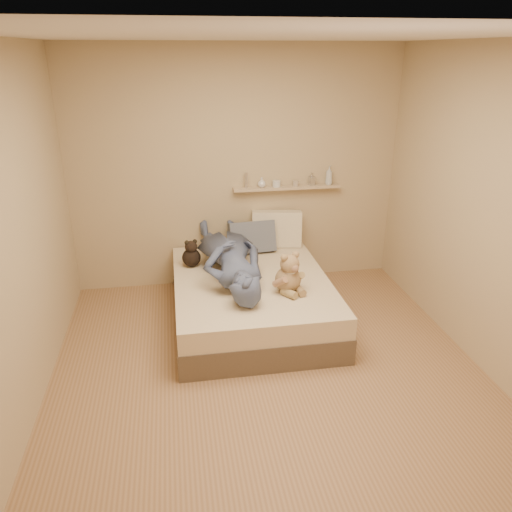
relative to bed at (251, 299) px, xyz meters
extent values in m
plane|color=#99744F|center=(0.00, -0.93, -0.22)|extent=(3.80, 3.80, 0.00)
plane|color=silver|center=(0.00, -0.93, 2.38)|extent=(3.80, 3.80, 0.00)
plane|color=tan|center=(0.00, 0.97, 1.08)|extent=(3.60, 0.00, 3.60)
plane|color=tan|center=(0.00, -2.83, 1.08)|extent=(3.60, 0.00, 3.60)
plane|color=tan|center=(-1.80, -0.93, 1.08)|extent=(0.00, 3.80, 3.80)
plane|color=tan|center=(1.80, -0.93, 1.08)|extent=(0.00, 3.80, 3.80)
cube|color=brown|center=(0.00, 0.00, -0.10)|extent=(1.50, 1.90, 0.25)
cube|color=beige|center=(0.00, 0.00, 0.13)|extent=(1.48, 1.88, 0.20)
cube|color=silver|center=(-0.13, -0.49, 0.37)|extent=(0.18, 0.12, 0.06)
cube|color=black|center=(-0.12, -0.50, 0.38)|extent=(0.09, 0.07, 0.03)
sphere|color=#927650|center=(0.29, -0.33, 0.35)|extent=(0.24, 0.24, 0.24)
sphere|color=tan|center=(0.30, -0.35, 0.51)|extent=(0.18, 0.18, 0.18)
sphere|color=tan|center=(0.24, -0.38, 0.59)|extent=(0.07, 0.07, 0.07)
sphere|color=#A6835B|center=(0.35, -0.33, 0.59)|extent=(0.07, 0.07, 0.07)
sphere|color=#8B654C|center=(0.33, -0.43, 0.49)|extent=(0.07, 0.07, 0.07)
cylinder|color=#A27656|center=(0.20, -0.40, 0.36)|extent=(0.15, 0.16, 0.13)
cylinder|color=#9B8253|center=(0.40, -0.32, 0.36)|extent=(0.07, 0.16, 0.13)
cylinder|color=#9C8353|center=(0.27, -0.45, 0.26)|extent=(0.15, 0.17, 0.08)
cylinder|color=#8E724C|center=(0.38, -0.41, 0.26)|extent=(0.10, 0.17, 0.08)
cylinder|color=beige|center=(0.30, -0.35, 0.43)|extent=(0.16, 0.16, 0.02)
sphere|color=black|center=(-0.56, 0.40, 0.32)|extent=(0.19, 0.19, 0.19)
sphere|color=black|center=(-0.56, 0.39, 0.44)|extent=(0.13, 0.13, 0.13)
sphere|color=black|center=(-0.60, 0.38, 0.50)|extent=(0.05, 0.05, 0.05)
sphere|color=black|center=(-0.51, 0.40, 0.50)|extent=(0.05, 0.05, 0.05)
cube|color=beige|center=(0.43, 0.83, 0.43)|extent=(0.57, 0.28, 0.41)
cube|color=slate|center=(0.12, 0.69, 0.40)|extent=(0.52, 0.28, 0.37)
imported|color=#434F6A|center=(-0.19, 0.13, 0.42)|extent=(0.71, 1.68, 0.39)
cube|color=tan|center=(0.55, 0.91, 0.88)|extent=(1.20, 0.12, 0.03)
cylinder|color=silver|center=(0.09, 0.91, 0.98)|extent=(0.03, 0.03, 0.17)
imported|color=silver|center=(0.27, 0.91, 0.95)|extent=(0.12, 0.12, 0.11)
cylinder|color=silver|center=(0.43, 0.91, 0.93)|extent=(0.09, 0.09, 0.07)
cylinder|color=#BAAD9F|center=(0.65, 0.91, 0.92)|extent=(0.07, 0.07, 0.06)
imported|color=silver|center=(0.83, 0.91, 0.96)|extent=(0.08, 0.08, 0.14)
imported|color=silver|center=(1.03, 0.91, 1.00)|extent=(0.11, 0.11, 0.21)
camera|label=1|loc=(-0.69, -4.36, 2.29)|focal=35.00mm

